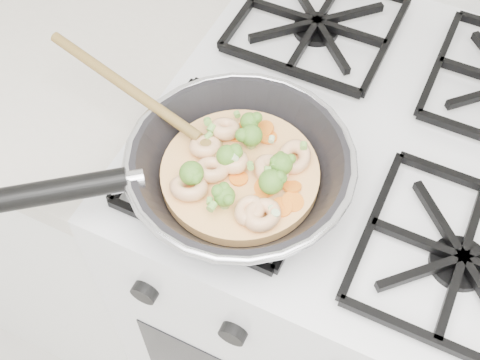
% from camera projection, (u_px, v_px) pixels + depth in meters
% --- Properties ---
extents(stove, '(0.60, 0.60, 0.92)m').
position_uv_depth(stove, '(336.00, 275.00, 1.21)').
color(stove, white).
rests_on(stove, ground).
extents(counter_left, '(1.00, 0.60, 0.90)m').
position_uv_depth(counter_left, '(5.00, 138.00, 1.41)').
color(counter_left, white).
rests_on(counter_left, ground).
extents(skillet, '(0.43, 0.35, 0.09)m').
position_uv_depth(skillet, '(235.00, 169.00, 0.75)').
color(skillet, black).
rests_on(skillet, stove).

